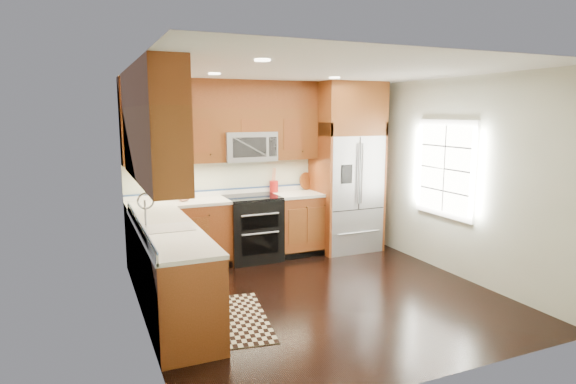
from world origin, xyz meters
name	(u,v)px	position (x,y,z in m)	size (l,w,h in m)	color
ground	(320,295)	(0.00, 0.00, 0.00)	(4.00, 4.00, 0.00)	black
wall_back	(260,169)	(0.00, 2.00, 1.30)	(4.00, 0.02, 2.60)	silver
wall_left	(139,200)	(-2.00, 0.00, 1.30)	(0.02, 4.00, 2.60)	silver
wall_right	(457,178)	(2.00, 0.00, 1.30)	(0.02, 4.00, 2.60)	silver
window	(445,169)	(1.98, 0.20, 1.40)	(0.04, 1.10, 1.30)	white
base_cabinets	(198,251)	(-1.23, 0.90, 0.45)	(2.85, 3.00, 0.90)	brown
countertop	(206,211)	(-1.09, 1.01, 0.92)	(2.86, 3.01, 0.04)	silver
upper_cabinets	(197,122)	(-1.15, 1.09, 2.02)	(2.85, 3.00, 1.15)	brown
range	(253,228)	(-0.25, 1.67, 0.47)	(0.76, 0.67, 0.95)	black
microwave	(249,146)	(-0.25, 1.80, 1.66)	(0.76, 0.40, 0.42)	#B2B2B7
refrigerator	(347,167)	(1.30, 1.63, 1.30)	(0.98, 0.75, 2.60)	#B2B2B7
sink_faucet	(164,223)	(-1.73, 0.23, 0.99)	(0.54, 0.44, 0.37)	#B2B2B7
rug	(229,319)	(-1.19, -0.23, 0.01)	(0.78, 1.31, 0.01)	black
knife_block	(183,192)	(-1.23, 1.74, 1.06)	(0.12, 0.16, 0.29)	tan
utensil_crock	(274,184)	(0.19, 1.92, 1.07)	(0.16, 0.16, 0.37)	#A31514
cutting_board	(306,189)	(0.75, 1.94, 0.95)	(0.28, 0.28, 0.02)	brown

